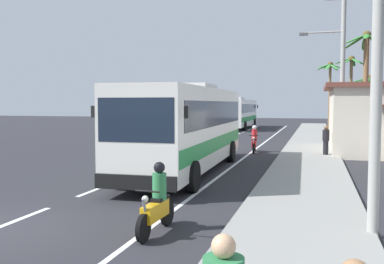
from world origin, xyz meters
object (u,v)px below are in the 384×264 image
Objects in this scene: coach_bus_foreground at (188,125)px; utility_pole_mid at (341,63)px; palm_third at (369,93)px; palm_nearest at (351,79)px; palm_fourth at (330,80)px; motorcycle_beside_bus at (254,141)px; pedestrian_midwalk at (326,140)px; palm_second at (366,68)px; coach_bus_far_lane at (238,112)px; motorcycle_trailing at (157,204)px.

coach_bus_foreground is 9.52m from utility_pole_mid.
palm_third is (2.73, 12.78, -1.25)m from utility_pole_mid.
palm_nearest reaches higher than palm_fourth.
palm_fourth is (-1.69, 3.91, 0.19)m from palm_nearest.
palm_fourth is at bearing 76.78° from coach_bus_foreground.
palm_fourth is at bearing 76.18° from motorcycle_beside_bus.
pedestrian_midwalk is 0.20× the size of palm_second.
palm_fourth is (9.88, -4.73, 3.35)m from coach_bus_far_lane.
palm_fourth is at bearing 107.95° from palm_third.
palm_nearest is at bearing -66.66° from palm_fourth.
palm_second reaches higher than palm_fourth.
palm_second is 5.87m from palm_third.
pedestrian_midwalk is 4.12m from utility_pole_mid.
pedestrian_midwalk is at bearing 75.80° from motorcycle_trailing.
pedestrian_midwalk is (4.05, -1.30, 0.30)m from motorcycle_beside_bus.
palm_nearest is 4.26m from palm_fourth.
coach_bus_far_lane is 11.45m from palm_fourth.
coach_bus_far_lane is at bearing 96.06° from coach_bus_foreground.
pedestrian_midwalk is 0.22× the size of palm_nearest.
palm_third is (3.41, 12.25, 2.78)m from pedestrian_midwalk.
palm_third is at bearing -72.05° from palm_fourth.
palm_nearest is (6.44, 15.40, 4.38)m from motorcycle_beside_bus.
coach_bus_foreground reaches higher than motorcycle_beside_bus.
palm_third reaches higher than motorcycle_trailing.
palm_third is 8.92m from palm_fourth.
palm_second reaches higher than palm_third.
utility_pole_mid is at bearing -105.15° from palm_second.
motorcycle_trailing is at bearing -118.38° from pedestrian_midwalk.
pedestrian_midwalk is 0.22× the size of palm_fourth.
utility_pole_mid is (0.68, -0.53, 4.03)m from pedestrian_midwalk.
motorcycle_beside_bus is 1.00× the size of motorcycle_trailing.
palm_second is at bearing -88.70° from palm_nearest.
palm_second is (1.94, 7.16, 0.27)m from utility_pole_mid.
pedestrian_midwalk is (9.18, -25.34, -0.93)m from coach_bus_far_lane.
palm_third is (12.58, -13.10, 1.85)m from coach_bus_far_lane.
pedestrian_midwalk reaches higher than motorcycle_trailing.
motorcycle_trailing is 1.25× the size of pedestrian_midwalk.
palm_third is at bearing -46.14° from coach_bus_far_lane.
motorcycle_beside_bus is 1.25× the size of pedestrian_midwalk.
palm_second is (0.23, -10.07, 0.22)m from palm_nearest.
motorcycle_beside_bus is (5.12, -24.04, -1.23)m from coach_bus_far_lane.
coach_bus_foreground is at bearing -115.62° from palm_third.
pedestrian_midwalk is 13.01m from palm_third.
motorcycle_trailing is (0.12, -16.81, -0.01)m from motorcycle_beside_bus.
utility_pole_mid is at bearing -95.67° from palm_nearest.
palm_second is (8.37, 13.49, 3.28)m from coach_bus_foreground.
palm_fourth is (-2.71, 8.36, 1.50)m from palm_third.
palm_third is 0.74× the size of palm_fourth.
motorcycle_beside_bus is 9.69m from palm_second.
palm_third reaches higher than motorcycle_beside_bus.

